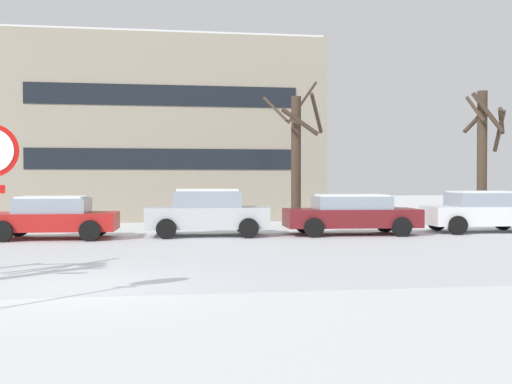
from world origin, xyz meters
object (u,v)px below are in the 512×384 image
object	(u,v)px
parked_car_red	(53,217)
parked_car_silver	(207,212)
parked_car_white	(481,211)
parked_car_maroon	(351,214)

from	to	relation	value
parked_car_red	parked_car_silver	world-z (taller)	parked_car_silver
parked_car_red	parked_car_silver	xyz separation A→B (m)	(4.84, 0.25, 0.09)
parked_car_silver	parked_car_white	size ratio (longest dim) A/B	1.02
parked_car_maroon	parked_car_red	bearing A→B (deg)	-179.80
parked_car_maroon	parked_car_silver	bearing A→B (deg)	177.48
parked_car_red	parked_car_maroon	xyz separation A→B (m)	(9.69, 0.03, 0.01)
parked_car_red	parked_car_white	size ratio (longest dim) A/B	1.01
parked_car_maroon	parked_car_white	size ratio (longest dim) A/B	1.14
parked_car_silver	parked_car_maroon	xyz separation A→B (m)	(4.84, -0.21, -0.07)
parked_car_white	parked_car_maroon	bearing A→B (deg)	-176.73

